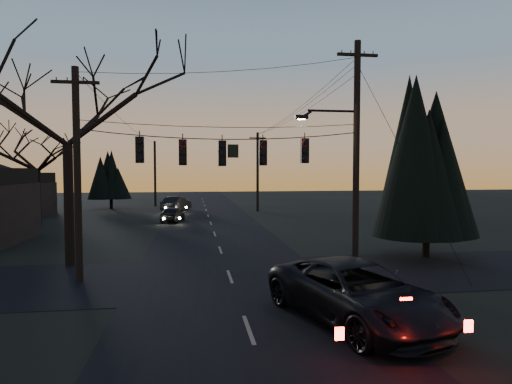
{
  "coord_description": "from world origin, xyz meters",
  "views": [
    {
      "loc": [
        -1.55,
        -7.67,
        4.5
      ],
      "look_at": [
        0.88,
        8.48,
        3.64
      ],
      "focal_mm": 30.0,
      "sensor_mm": 36.0,
      "label": 1
    }
  ],
  "objects": [
    {
      "name": "main_road",
      "position": [
        0.0,
        20.0,
        0.01
      ],
      "size": [
        8.0,
        120.0,
        0.02
      ],
      "primitive_type": "cube",
      "color": "black",
      "rests_on": "ground"
    },
    {
      "name": "cross_road",
      "position": [
        0.0,
        10.0,
        0.01
      ],
      "size": [
        60.0,
        7.0,
        0.02
      ],
      "primitive_type": "cube",
      "color": "black",
      "rests_on": "ground"
    },
    {
      "name": "utility_pole_right",
      "position": [
        5.5,
        10.0,
        0.0
      ],
      "size": [
        5.0,
        0.3,
        10.0
      ],
      "primitive_type": null,
      "color": "black",
      "rests_on": "ground"
    },
    {
      "name": "utility_pole_left",
      "position": [
        -6.0,
        10.0,
        0.0
      ],
      "size": [
        1.8,
        0.3,
        8.5
      ],
      "primitive_type": null,
      "color": "black",
      "rests_on": "ground"
    },
    {
      "name": "utility_pole_far_r",
      "position": [
        5.5,
        38.0,
        0.0
      ],
      "size": [
        1.8,
        0.3,
        8.5
      ],
      "primitive_type": null,
      "color": "black",
      "rests_on": "ground"
    },
    {
      "name": "utility_pole_far_l",
      "position": [
        -6.0,
        46.0,
        0.0
      ],
      "size": [
        0.3,
        0.3,
        8.0
      ],
      "primitive_type": null,
      "color": "black",
      "rests_on": "ground"
    },
    {
      "name": "span_signal_assembly",
      "position": [
        -0.24,
        10.0,
        5.24
      ],
      "size": [
        11.5,
        0.44,
        1.59
      ],
      "color": "black",
      "rests_on": "ground"
    },
    {
      "name": "bare_tree_left",
      "position": [
        -7.23,
        13.27,
        7.89
      ],
      "size": [
        10.23,
        10.23,
        11.29
      ],
      "color": "black",
      "rests_on": "ground"
    },
    {
      "name": "evergreen_right",
      "position": [
        10.36,
        12.59,
        4.75
      ],
      "size": [
        4.33,
        4.33,
        8.3
      ],
      "color": "black",
      "rests_on": "ground"
    },
    {
      "name": "bare_tree_dist",
      "position": [
        -13.59,
        28.29,
        6.13
      ],
      "size": [
        6.79,
        6.79,
        8.78
      ],
      "color": "black",
      "rests_on": "ground"
    },
    {
      "name": "evergreen_dist",
      "position": [
        -10.71,
        43.15,
        3.68
      ],
      "size": [
        3.83,
        3.83,
        6.18
      ],
      "color": "black",
      "rests_on": "ground"
    },
    {
      "name": "suv_near",
      "position": [
        3.2,
        4.15,
        0.88
      ],
      "size": [
        4.66,
        6.89,
        1.75
      ],
      "primitive_type": "imported",
      "rotation": [
        0.0,
        0.0,
        0.3
      ],
      "color": "black",
      "rests_on": "ground"
    },
    {
      "name": "sedan_oncoming_a",
      "position": [
        -3.2,
        29.6,
        0.66
      ],
      "size": [
        2.23,
        4.09,
        1.32
      ],
      "primitive_type": "imported",
      "rotation": [
        0.0,
        0.0,
        2.96
      ],
      "color": "black",
      "rests_on": "ground"
    },
    {
      "name": "sedan_oncoming_b",
      "position": [
        -3.2,
        39.33,
        0.78
      ],
      "size": [
        3.29,
        5.04,
        1.57
      ],
      "primitive_type": "imported",
      "rotation": [
        0.0,
        0.0,
        2.77
      ],
      "color": "black",
      "rests_on": "ground"
    }
  ]
}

